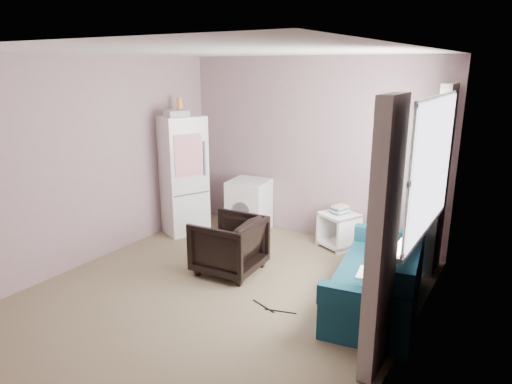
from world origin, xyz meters
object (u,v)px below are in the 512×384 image
at_px(armchair, 229,242).
at_px(side_table, 339,227).
at_px(fridge, 182,174).
at_px(sofa, 383,281).
at_px(washing_machine, 249,205).

bearing_deg(armchair, side_table, 145.76).
bearing_deg(fridge, side_table, 39.53).
bearing_deg(sofa, fridge, 159.71).
xyz_separation_m(armchair, washing_machine, (-0.55, 1.29, 0.03)).
xyz_separation_m(washing_machine, sofa, (2.34, -1.15, -0.12)).
xyz_separation_m(armchair, sofa, (1.79, 0.14, -0.08)).
distance_m(armchair, washing_machine, 1.41).
distance_m(armchair, side_table, 1.62).
relative_size(side_table, sofa, 0.32).
distance_m(armchair, sofa, 1.80).
bearing_deg(sofa, side_table, 119.05).
bearing_deg(armchair, sofa, 90.57).
relative_size(armchair, side_table, 1.25).
bearing_deg(sofa, washing_machine, 145.10).
bearing_deg(armchair, fridge, -123.94).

